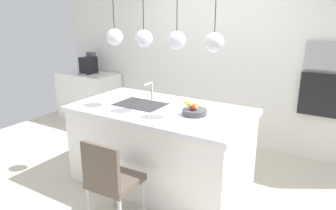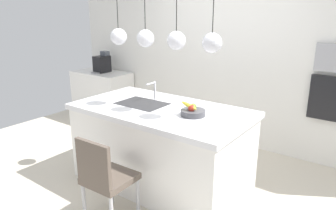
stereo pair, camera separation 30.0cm
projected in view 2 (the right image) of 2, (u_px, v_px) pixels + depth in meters
floor at (161, 181)px, 3.79m from camera, size 6.60×6.60×0.00m
back_wall at (229, 57)px, 4.69m from camera, size 6.00×0.10×2.60m
kitchen_island at (161, 146)px, 3.66m from camera, size 1.98×1.09×0.92m
sink_basin at (142, 104)px, 3.68m from camera, size 0.56×0.40×0.02m
faucet at (154, 88)px, 3.80m from camera, size 0.02×0.17×0.22m
fruit_bowl at (193, 111)px, 3.25m from camera, size 0.26×0.26×0.16m
side_counter at (102, 94)px, 6.02m from camera, size 1.10×0.60×0.86m
coffee_machine at (102, 64)px, 5.83m from camera, size 0.20×0.35×0.38m
oven at (333, 99)px, 3.90m from camera, size 0.56×0.08×0.56m
chair_near at (105, 176)px, 2.94m from camera, size 0.43×0.44×0.88m
pendant_light_left at (118, 37)px, 3.66m from camera, size 0.19×0.19×0.79m
pendant_light_center_left at (145, 38)px, 3.43m from camera, size 0.19×0.19×0.79m
pendant_light_center_right at (176, 40)px, 3.19m from camera, size 0.19×0.19×0.79m
pendant_light_right at (212, 43)px, 2.96m from camera, size 0.19×0.19×0.79m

